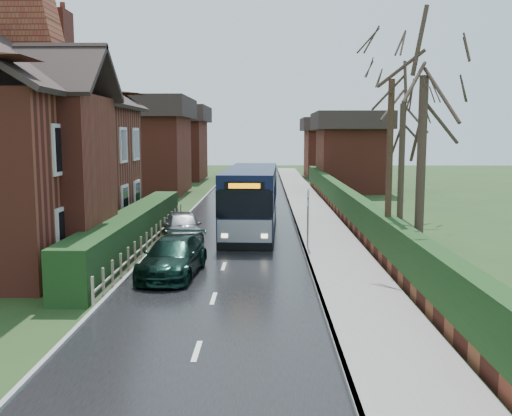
{
  "coord_description": "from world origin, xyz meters",
  "views": [
    {
      "loc": [
        1.47,
        -17.79,
        4.66
      ],
      "look_at": [
        1.11,
        4.44,
        1.8
      ],
      "focal_mm": 40.0,
      "sensor_mm": 36.0,
      "label": 1
    }
  ],
  "objects_px": {
    "brick_house": "(8,142)",
    "car_silver": "(183,226)",
    "bus_stop_sign": "(308,210)",
    "car_green": "(173,257)",
    "bus": "(251,200)",
    "telegraph_pole": "(389,174)"
  },
  "relations": [
    {
      "from": "bus_stop_sign",
      "to": "telegraph_pole",
      "type": "bearing_deg",
      "value": -35.89
    },
    {
      "from": "telegraph_pole",
      "to": "brick_house",
      "type": "bearing_deg",
      "value": -171.59
    },
    {
      "from": "bus",
      "to": "telegraph_pole",
      "type": "bearing_deg",
      "value": -54.6
    },
    {
      "from": "car_green",
      "to": "bus_stop_sign",
      "type": "bearing_deg",
      "value": 46.35
    },
    {
      "from": "brick_house",
      "to": "telegraph_pole",
      "type": "distance_m",
      "value": 14.8
    },
    {
      "from": "car_silver",
      "to": "car_green",
      "type": "bearing_deg",
      "value": -97.74
    },
    {
      "from": "bus",
      "to": "bus_stop_sign",
      "type": "height_order",
      "value": "bus"
    },
    {
      "from": "bus",
      "to": "telegraph_pole",
      "type": "height_order",
      "value": "telegraph_pole"
    },
    {
      "from": "brick_house",
      "to": "car_silver",
      "type": "xyz_separation_m",
      "value": [
        6.57,
        2.13,
        -3.71
      ]
    },
    {
      "from": "bus",
      "to": "car_silver",
      "type": "xyz_separation_m",
      "value": [
        -2.96,
        -2.8,
        -0.86
      ]
    },
    {
      "from": "bus_stop_sign",
      "to": "bus",
      "type": "bearing_deg",
      "value": 129.32
    },
    {
      "from": "brick_house",
      "to": "car_silver",
      "type": "height_order",
      "value": "brick_house"
    },
    {
      "from": "bus_stop_sign",
      "to": "telegraph_pole",
      "type": "xyz_separation_m",
      "value": [
        2.6,
        -2.88,
        1.68
      ]
    },
    {
      "from": "brick_house",
      "to": "bus",
      "type": "distance_m",
      "value": 11.1
    },
    {
      "from": "brick_house",
      "to": "car_silver",
      "type": "bearing_deg",
      "value": 17.94
    },
    {
      "from": "telegraph_pole",
      "to": "car_green",
      "type": "bearing_deg",
      "value": -150.83
    },
    {
      "from": "car_green",
      "to": "brick_house",
      "type": "bearing_deg",
      "value": 155.52
    },
    {
      "from": "bus_stop_sign",
      "to": "brick_house",
      "type": "bearing_deg",
      "value": -166.69
    },
    {
      "from": "car_silver",
      "to": "telegraph_pole",
      "type": "bearing_deg",
      "value": -43.75
    },
    {
      "from": "bus_stop_sign",
      "to": "car_green",
      "type": "bearing_deg",
      "value": -126.38
    },
    {
      "from": "car_green",
      "to": "bus_stop_sign",
      "type": "height_order",
      "value": "bus_stop_sign"
    },
    {
      "from": "bus",
      "to": "bus_stop_sign",
      "type": "relative_size",
      "value": 4.09
    }
  ]
}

